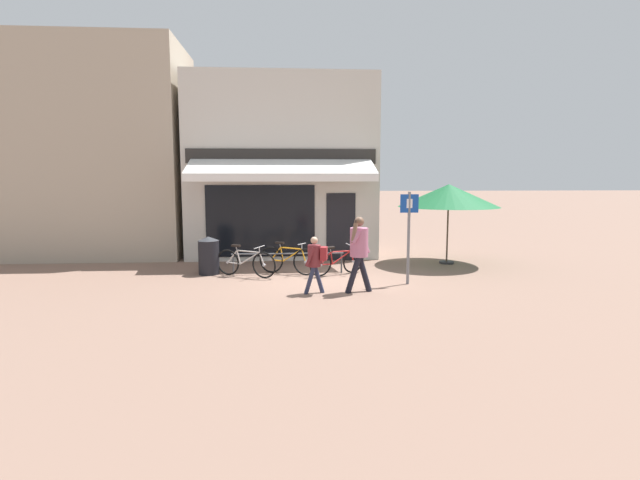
{
  "coord_description": "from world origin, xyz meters",
  "views": [
    {
      "loc": [
        -0.95,
        -12.37,
        2.6
      ],
      "look_at": [
        -0.06,
        -0.2,
        1.05
      ],
      "focal_mm": 28.0,
      "sensor_mm": 36.0,
      "label": 1
    }
  ],
  "objects": [
    {
      "name": "pedestrian_adult",
      "position": [
        0.73,
        -1.4,
        1.05
      ],
      "size": [
        0.66,
        0.6,
        1.73
      ],
      "rotation": [
        0.0,
        0.0,
        2.95
      ],
      "color": "black",
      "rests_on": "ground_plane"
    },
    {
      "name": "litter_bin",
      "position": [
        -2.96,
        1.0,
        0.51
      ],
      "size": [
        0.56,
        0.56,
        1.02
      ],
      "color": "black",
      "rests_on": "ground_plane"
    },
    {
      "name": "cafe_parasol",
      "position": [
        3.95,
        2.17,
        2.04
      ],
      "size": [
        2.99,
        2.99,
        2.38
      ],
      "color": "#4C3D2D",
      "rests_on": "ground_plane"
    },
    {
      "name": "bicycle_red",
      "position": [
        0.47,
        0.63,
        0.35
      ],
      "size": [
        1.57,
        0.85,
        0.82
      ],
      "rotation": [
        0.14,
        0.0,
        0.45
      ],
      "color": "black",
      "rests_on": "ground_plane"
    },
    {
      "name": "shop_front",
      "position": [
        -0.99,
        4.47,
        2.9
      ],
      "size": [
        6.05,
        4.42,
        5.81
      ],
      "color": "beige",
      "rests_on": "ground_plane"
    },
    {
      "name": "bike_rack_rail",
      "position": [
        -0.85,
        0.89,
        0.47
      ],
      "size": [
        3.01,
        0.04,
        0.57
      ],
      "color": "#47494F",
      "rests_on": "ground_plane"
    },
    {
      "name": "parking_sign",
      "position": [
        2.06,
        -0.62,
        1.38
      ],
      "size": [
        0.44,
        0.07,
        2.25
      ],
      "color": "slate",
      "rests_on": "ground_plane"
    },
    {
      "name": "neighbour_building",
      "position": [
        -7.95,
        4.99,
        3.43
      ],
      "size": [
        7.46,
        4.0,
        6.86
      ],
      "color": "tan",
      "rests_on": "ground_plane"
    },
    {
      "name": "bicycle_orange",
      "position": [
        -0.84,
        0.87,
        0.38
      ],
      "size": [
        1.6,
        0.79,
        0.86
      ],
      "rotation": [
        -0.04,
        0.0,
        -0.43
      ],
      "color": "black",
      "rests_on": "ground_plane"
    },
    {
      "name": "ground_plane",
      "position": [
        0.0,
        0.0,
        0.0
      ],
      "size": [
        160.0,
        160.0,
        0.0
      ],
      "primitive_type": "plane",
      "color": "#846656"
    },
    {
      "name": "bicycle_silver",
      "position": [
        -1.95,
        0.57,
        0.37
      ],
      "size": [
        1.62,
        0.89,
        0.83
      ],
      "rotation": [
        0.03,
        0.0,
        -0.48
      ],
      "color": "black",
      "rests_on": "ground_plane"
    },
    {
      "name": "pedestrian_child",
      "position": [
        -0.25,
        -1.44,
        0.79
      ],
      "size": [
        0.55,
        0.4,
        1.29
      ],
      "rotation": [
        0.0,
        0.0,
        2.94
      ],
      "color": "#282D47",
      "rests_on": "ground_plane"
    }
  ]
}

